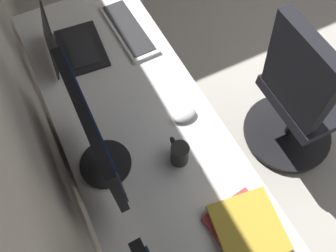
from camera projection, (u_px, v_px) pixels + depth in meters
The scene contains 9 objects.
desk at pixel (157, 165), 1.32m from camera, with size 2.07×0.63×0.73m.
drawer_pedestal at pixel (135, 152), 1.69m from camera, with size 0.40×0.51×0.69m.
monitor_secondary at pixel (94, 136), 1.04m from camera, with size 0.47×0.20×0.42m.
laptop_leftmost at pixel (69, 45), 1.48m from camera, with size 0.32×0.27×0.20m.
keyboard_main at pixel (129, 29), 1.58m from camera, with size 0.42×0.15×0.02m.
mouse_main at pixel (184, 115), 1.34m from camera, with size 0.06×0.10×0.03m, color silver.
book_stack_near at pixel (245, 227), 1.11m from camera, with size 0.26×0.25×0.04m.
coffee_mug at pixel (179, 153), 1.21m from camera, with size 0.11×0.07×0.10m.
office_chair at pixel (300, 101), 1.72m from camera, with size 0.56×0.56×0.97m.
Camera 1 is at (-0.48, 2.00, 1.90)m, focal length 34.41 mm.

